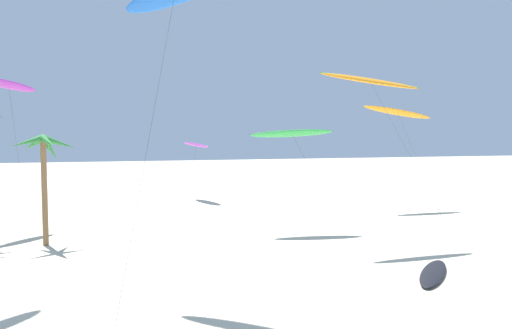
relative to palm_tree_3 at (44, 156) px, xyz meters
name	(u,v)px	position (x,y,z in m)	size (l,w,h in m)	color
palm_tree_3	(44,156)	(0.00, 0.00, 0.00)	(4.21, 3.89, 8.08)	olive
flying_kite_0	(371,81)	(22.54, -6.55, 5.39)	(8.10, 9.31, 12.63)	orange
flying_kite_1	(292,133)	(18.87, -0.46, 1.69)	(7.14, 3.96, 8.73)	green
flying_kite_2	(398,112)	(33.96, 7.25, 4.04)	(8.06, 5.48, 11.49)	orange
flying_kite_3	(9,85)	(-3.47, 6.31, 5.68)	(4.75, 9.85, 12.85)	purple
flying_kite_6	(196,145)	(14.16, 20.41, 0.39)	(3.39, 7.38, 7.43)	purple
grounded_kite_2	(433,273)	(22.34, -14.02, -6.34)	(5.02, 5.08, 0.29)	black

